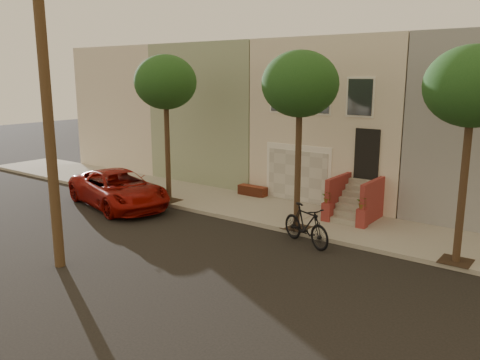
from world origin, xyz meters
The scene contains 9 objects.
ground centered at (0.00, 0.00, 0.00)m, with size 90.00×90.00×0.00m, color black.
sidewalk centered at (0.00, 5.35, 0.07)m, with size 40.00×3.70×0.15m, color gray.
house_row centered at (0.00, 11.19, 3.64)m, with size 33.10×11.70×7.00m.
tree_left centered at (-5.50, 3.90, 5.26)m, with size 2.70×2.57×6.30m.
tree_mid centered at (1.00, 3.90, 5.26)m, with size 2.70×2.57×6.30m.
tree_right centered at (6.50, 3.90, 5.26)m, with size 2.70×2.57×6.30m.
utility_pole centered at (8.00, -3.20, 5.19)m, with size 23.60×1.22×10.00m.
pickup_truck centered at (-6.95, 2.30, 0.78)m, with size 2.59×5.62×1.56m, color maroon.
motorcycle centered at (1.96, 2.87, 0.69)m, with size 0.65×2.29×1.37m, color black.
Camera 1 is at (9.61, -11.02, 5.63)m, focal length 36.68 mm.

